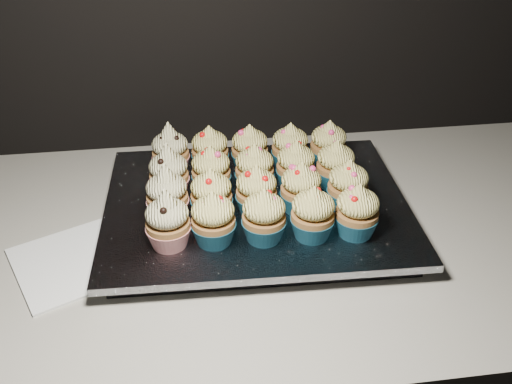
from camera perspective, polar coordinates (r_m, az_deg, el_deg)
The scene contains 24 objects.
worktop at distance 0.91m, azimuth -11.70°, elevation -5.47°, with size 2.44×0.64×0.04m, color beige.
napkin at distance 0.87m, azimuth -17.65°, elevation -6.62°, with size 0.16×0.16×0.00m, color white.
baking_tray at distance 0.91m, azimuth 0.00°, elevation -2.06°, with size 0.44×0.33×0.02m, color black.
foil_lining at distance 0.90m, azimuth 0.00°, elevation -1.18°, with size 0.47×0.37×0.01m, color silver.
cupcake_0 at distance 0.79m, azimuth -8.83°, elevation -2.91°, with size 0.06×0.06×0.10m.
cupcake_1 at distance 0.79m, azimuth -4.30°, elevation -2.76°, with size 0.06×0.06×0.08m.
cupcake_2 at distance 0.80m, azimuth 0.80°, elevation -2.49°, with size 0.06×0.06×0.08m.
cupcake_3 at distance 0.81m, azimuth 5.70°, elevation -2.22°, with size 0.06×0.06×0.08m.
cupcake_4 at distance 0.82m, azimuth 10.08°, elevation -1.96°, with size 0.06×0.06×0.08m.
cupcake_5 at distance 0.85m, azimuth -8.89°, elevation -0.28°, with size 0.06×0.06×0.10m.
cupcake_6 at distance 0.85m, azimuth -4.48°, elevation -0.35°, with size 0.06×0.06×0.08m.
cupcake_7 at distance 0.85m, azimuth 0.04°, elevation 0.05°, with size 0.06×0.06×0.08m.
cupcake_8 at distance 0.86m, azimuth 4.51°, elevation 0.36°, with size 0.06×0.06×0.08m.
cupcake_9 at distance 0.88m, azimuth 9.18°, elevation 0.59°, with size 0.06×0.06×0.08m.
cupcake_10 at distance 0.90m, azimuth -8.72°, elevation 1.86°, with size 0.06×0.06×0.10m.
cupcake_11 at distance 0.90m, azimuth -4.52°, elevation 2.07°, with size 0.06×0.06×0.08m.
cupcake_12 at distance 0.91m, azimuth -0.15°, elevation 2.27°, with size 0.06×0.06×0.08m.
cupcake_13 at distance 0.92m, azimuth 3.98°, elevation 2.61°, with size 0.06×0.06×0.08m.
cupcake_14 at distance 0.93m, azimuth 7.96°, elevation 2.66°, with size 0.06×0.06×0.08m.
cupcake_15 at distance 0.97m, azimuth -8.56°, elevation 4.06°, with size 0.06×0.06×0.10m.
cupcake_16 at distance 0.97m, azimuth -4.62°, elevation 4.16°, with size 0.06×0.06×0.08m.
cupcake_17 at distance 0.97m, azimuth -0.63°, elevation 4.31°, with size 0.06×0.06×0.08m.
cupcake_18 at distance 0.97m, azimuth 3.41°, elevation 4.47°, with size 0.06×0.06×0.08m.
cupcake_19 at distance 0.99m, azimuth 7.24°, elevation 4.71°, with size 0.06×0.06×0.08m.
Camera 1 is at (0.09, 0.98, 1.43)m, focal length 40.00 mm.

